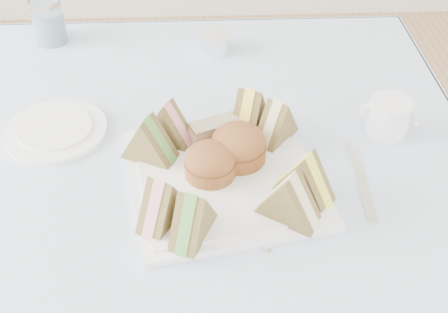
{
  "coord_description": "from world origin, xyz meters",
  "views": [
    {
      "loc": [
        0.06,
        -0.65,
        1.35
      ],
      "look_at": [
        0.09,
        -0.02,
        0.8
      ],
      "focal_mm": 45.0,
      "sensor_mm": 36.0,
      "label": 1
    }
  ],
  "objects_px": {
    "serving_plate": "(224,178)",
    "creamer_jug": "(389,117)",
    "table": "(181,310)",
    "water_glass": "(48,21)"
  },
  "relations": [
    {
      "from": "serving_plate",
      "to": "creamer_jug",
      "type": "height_order",
      "value": "creamer_jug"
    },
    {
      "from": "table",
      "to": "water_glass",
      "type": "relative_size",
      "value": 9.44
    },
    {
      "from": "water_glass",
      "to": "table",
      "type": "bearing_deg",
      "value": -58.61
    },
    {
      "from": "table",
      "to": "creamer_jug",
      "type": "xyz_separation_m",
      "value": [
        0.37,
        0.09,
        0.41
      ]
    },
    {
      "from": "water_glass",
      "to": "creamer_jug",
      "type": "bearing_deg",
      "value": -28.19
    },
    {
      "from": "serving_plate",
      "to": "creamer_jug",
      "type": "distance_m",
      "value": 0.31
    },
    {
      "from": "creamer_jug",
      "to": "table",
      "type": "bearing_deg",
      "value": -159.26
    },
    {
      "from": "water_glass",
      "to": "creamer_jug",
      "type": "xyz_separation_m",
      "value": [
        0.63,
        -0.34,
        -0.02
      ]
    },
    {
      "from": "water_glass",
      "to": "creamer_jug",
      "type": "relative_size",
      "value": 1.35
    },
    {
      "from": "table",
      "to": "creamer_jug",
      "type": "relative_size",
      "value": 12.76
    }
  ]
}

